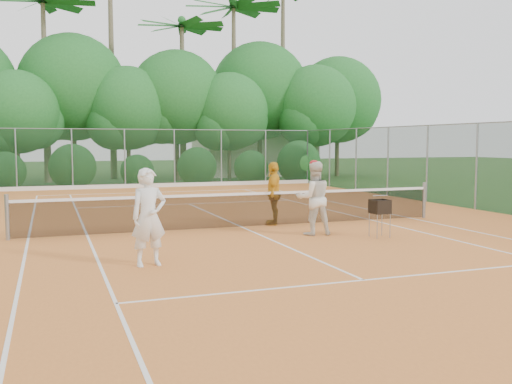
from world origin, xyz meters
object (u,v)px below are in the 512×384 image
Objects in this scene: player_center_grp at (314,198)px; ball_hopper at (380,207)px; player_white at (149,217)px; player_yellow at (274,193)px.

player_center_grp is 2.03× the size of ball_hopper.
player_center_grp is 1.65m from ball_hopper.
player_white reaches higher than ball_hopper.
player_center_grp is 1.06× the size of player_yellow.
player_yellow is (-0.28, 2.02, -0.04)m from player_center_grp.
player_center_grp reaches higher than player_yellow.
player_white is 1.99× the size of ball_hopper.
player_white is 6.03m from ball_hopper.
player_white is at bearing -150.25° from ball_hopper.
player_center_grp reaches higher than player_white.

